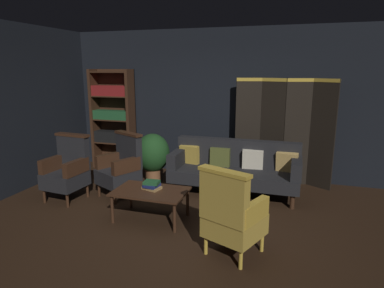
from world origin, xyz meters
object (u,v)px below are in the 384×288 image
at_px(folding_screen, 284,130).
at_px(bookshelf, 113,118).
at_px(book_navy_cloth, 152,185).
at_px(velvet_couch, 235,167).
at_px(armchair_gilt_accent, 232,215).
at_px(potted_plant, 153,154).
at_px(coffee_table, 150,194).
at_px(armchair_wing_right, 67,169).
at_px(armchair_wing_left, 121,167).
at_px(book_green_cloth, 152,182).
at_px(book_tan_leather, 152,188).

relative_size(folding_screen, bookshelf, 0.93).
relative_size(bookshelf, book_navy_cloth, 10.40).
bearing_deg(velvet_couch, armchair_gilt_accent, -80.82).
xyz_separation_m(folding_screen, armchair_gilt_accent, (-0.42, -2.69, -0.50)).
bearing_deg(potted_plant, velvet_couch, -3.51).
xyz_separation_m(coffee_table, armchair_gilt_accent, (1.24, -0.59, 0.12)).
distance_m(bookshelf, armchair_wing_right, 1.90).
distance_m(coffee_table, armchair_wing_left, 1.09).
bearing_deg(armchair_wing_right, velvet_couch, 22.91).
distance_m(armchair_wing_left, potted_plant, 0.80).
distance_m(velvet_couch, armchair_wing_right, 2.72).
bearing_deg(book_green_cloth, folding_screen, 50.85).
relative_size(folding_screen, armchair_gilt_accent, 1.83).
distance_m(folding_screen, book_navy_cloth, 2.69).
distance_m(potted_plant, book_navy_cloth, 1.53).
bearing_deg(coffee_table, book_green_cloth, 94.80).
relative_size(armchair_gilt_accent, book_tan_leather, 4.36).
bearing_deg(potted_plant, coffee_table, -67.37).
xyz_separation_m(armchair_gilt_accent, book_navy_cloth, (-1.25, 0.65, -0.01)).
xyz_separation_m(armchair_wing_right, book_green_cloth, (1.58, -0.25, 0.03)).
height_order(velvet_couch, potted_plant, potted_plant).
bearing_deg(armchair_wing_right, folding_screen, 29.00).
xyz_separation_m(armchair_gilt_accent, armchair_wing_right, (-2.82, 0.90, 0.00)).
distance_m(folding_screen, armchair_wing_left, 2.90).
distance_m(armchair_gilt_accent, book_green_cloth, 1.41).
distance_m(coffee_table, book_green_cloth, 0.16).
bearing_deg(armchair_wing_left, book_green_cloth, -37.51).
relative_size(armchair_gilt_accent, book_navy_cloth, 5.27).
distance_m(folding_screen, velvet_couch, 1.16).
height_order(folding_screen, armchair_gilt_accent, folding_screen).
xyz_separation_m(armchair_wing_left, book_navy_cloth, (0.83, -0.63, -0.01)).
relative_size(velvet_couch, book_green_cloth, 10.26).
bearing_deg(book_green_cloth, book_navy_cloth, 0.00).
xyz_separation_m(velvet_couch, coffee_table, (-0.93, -1.37, -0.08)).
xyz_separation_m(armchair_wing_left, potted_plant, (0.22, 0.77, 0.04)).
height_order(armchair_gilt_accent, armchair_wing_left, same).
relative_size(armchair_gilt_accent, book_green_cloth, 5.03).
relative_size(folding_screen, potted_plant, 2.09).
height_order(folding_screen, bookshelf, bookshelf).
xyz_separation_m(armchair_gilt_accent, armchair_wing_left, (-2.08, 1.28, 0.00)).
bearing_deg(book_navy_cloth, velvet_couch, 54.51).
relative_size(book_navy_cloth, book_green_cloth, 0.95).
relative_size(folding_screen, armchair_wing_left, 1.83).
bearing_deg(potted_plant, bookshelf, 151.03).
height_order(armchair_gilt_accent, book_navy_cloth, armchair_gilt_accent).
distance_m(book_tan_leather, book_green_cloth, 0.08).
height_order(folding_screen, book_tan_leather, folding_screen).
distance_m(armchair_wing_right, potted_plant, 1.51).
bearing_deg(coffee_table, book_navy_cloth, 94.80).
bearing_deg(bookshelf, book_green_cloth, -49.18).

